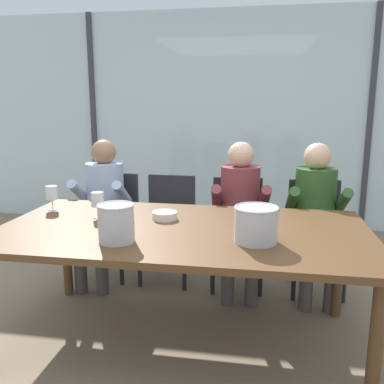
{
  "coord_description": "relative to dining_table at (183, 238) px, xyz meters",
  "views": [
    {
      "loc": [
        0.46,
        -2.38,
        1.5
      ],
      "look_at": [
        0.0,
        0.35,
        0.91
      ],
      "focal_mm": 38.6,
      "sensor_mm": 36.0,
      "label": 1
    }
  ],
  "objects": [
    {
      "name": "window_mullion_right",
      "position": [
        1.68,
        2.7,
        0.6
      ],
      "size": [
        0.06,
        0.06,
        2.6
      ],
      "primitive_type": "cube",
      "color": "#38383D",
      "rests_on": "ground"
    },
    {
      "name": "chair_right_of_center",
      "position": [
        0.91,
        0.98,
        -0.18
      ],
      "size": [
        0.47,
        0.47,
        0.89
      ],
      "rotation": [
        0.0,
        0.0,
        0.07
      ],
      "color": "#232328",
      "rests_on": "ground"
    },
    {
      "name": "person_olive_shirt",
      "position": [
        0.9,
        0.87,
        -0.0
      ],
      "size": [
        0.47,
        0.62,
        1.21
      ],
      "rotation": [
        0.0,
        0.0,
        0.04
      ],
      "color": "#2D5123",
      "rests_on": "ground"
    },
    {
      "name": "person_maroon_top",
      "position": [
        0.31,
        0.87,
        -0.0
      ],
      "size": [
        0.48,
        0.63,
        1.21
      ],
      "rotation": [
        0.0,
        0.0,
        0.08
      ],
      "color": "brown",
      "rests_on": "ground"
    },
    {
      "name": "wine_glass_by_left_taster",
      "position": [
        -0.6,
        0.13,
        0.18
      ],
      "size": [
        0.08,
        0.08,
        0.17
      ],
      "color": "silver",
      "rests_on": "dining_table"
    },
    {
      "name": "window_mullion_left",
      "position": [
        -1.68,
        2.7,
        0.6
      ],
      "size": [
        0.06,
        0.06,
        2.6
      ],
      "primitive_type": "cube",
      "color": "#38383D",
      "rests_on": "ground"
    },
    {
      "name": "chair_center",
      "position": [
        0.28,
        0.98,
        -0.18
      ],
      "size": [
        0.47,
        0.47,
        0.89
      ],
      "rotation": [
        0.0,
        0.0,
        0.07
      ],
      "color": "#232328",
      "rests_on": "ground"
    },
    {
      "name": "ice_bucket_secondary",
      "position": [
        0.45,
        -0.19,
        0.17
      ],
      "size": [
        0.24,
        0.24,
        0.2
      ],
      "color": "#B7B7BC",
      "rests_on": "dining_table"
    },
    {
      "name": "person_pale_blue_shirt",
      "position": [
        -0.86,
        0.87,
        -0.0
      ],
      "size": [
        0.47,
        0.62,
        1.21
      ],
      "rotation": [
        0.0,
        0.0,
        0.02
      ],
      "color": "#9EB2D1",
      "rests_on": "ground"
    },
    {
      "name": "wine_glass_near_bucket",
      "position": [
        -1.0,
        0.27,
        0.18
      ],
      "size": [
        0.08,
        0.08,
        0.17
      ],
      "color": "silver",
      "rests_on": "dining_table"
    },
    {
      "name": "ice_bucket_primary",
      "position": [
        -0.31,
        -0.32,
        0.17
      ],
      "size": [
        0.21,
        0.21,
        0.21
      ],
      "color": "#B7B7BC",
      "rests_on": "dining_table"
    },
    {
      "name": "window_glass_panel",
      "position": [
        0.0,
        2.72,
        0.6
      ],
      "size": [
        7.47,
        0.03,
        2.6
      ],
      "primitive_type": "cube",
      "color": "silver",
      "rests_on": "ground"
    },
    {
      "name": "chair_near_curtain",
      "position": [
        -0.84,
        1.03,
        -0.18
      ],
      "size": [
        0.46,
        0.46,
        0.89
      ],
      "rotation": [
        0.0,
        0.0,
        -0.05
      ],
      "color": "#232328",
      "rests_on": "ground"
    },
    {
      "name": "ground",
      "position": [
        0.0,
        1.0,
        -0.7
      ],
      "size": [
        14.0,
        14.0,
        0.0
      ],
      "primitive_type": "plane",
      "color": "#847056"
    },
    {
      "name": "tasting_bowl",
      "position": [
        -0.15,
        0.17,
        0.09
      ],
      "size": [
        0.16,
        0.16,
        0.05
      ],
      "primitive_type": "cylinder",
      "color": "silver",
      "rests_on": "dining_table"
    },
    {
      "name": "dining_table",
      "position": [
        0.0,
        0.0,
        0.0
      ],
      "size": [
        2.27,
        1.19,
        0.76
      ],
      "color": "brown",
      "rests_on": "ground"
    },
    {
      "name": "hillside_vineyard",
      "position": [
        0.0,
        6.25,
        0.35
      ],
      "size": [
        13.47,
        2.4,
        2.09
      ],
      "primitive_type": "cube",
      "color": "#386633",
      "rests_on": "ground"
    },
    {
      "name": "chair_left_of_center",
      "position": [
        -0.31,
        1.01,
        -0.18
      ],
      "size": [
        0.45,
        0.45,
        0.89
      ],
      "rotation": [
        0.0,
        0.0,
        -0.01
      ],
      "color": "#232328",
      "rests_on": "ground"
    }
  ]
}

